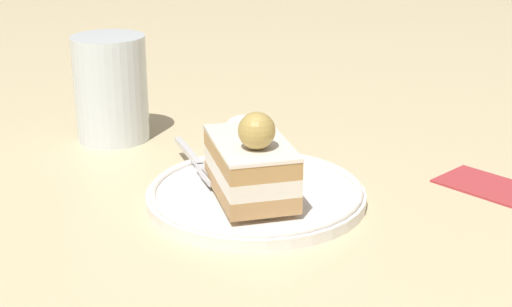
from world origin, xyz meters
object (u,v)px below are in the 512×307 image
at_px(dessert_plate, 256,194).
at_px(folded_napkin, 496,187).
at_px(whipped_cream_dollop, 244,137).
at_px(drink_glass_far, 111,94).
at_px(cake_slice, 251,164).
at_px(fork, 197,161).

height_order(dessert_plate, folded_napkin, dessert_plate).
distance_m(whipped_cream_dollop, drink_glass_far, 0.18).
xyz_separation_m(whipped_cream_dollop, drink_glass_far, (-0.09, -0.15, 0.01)).
distance_m(dessert_plate, cake_slice, 0.04).
relative_size(fork, folded_napkin, 1.12).
bearing_deg(cake_slice, fork, -137.71).
bearing_deg(cake_slice, drink_glass_far, -134.95).
relative_size(cake_slice, whipped_cream_dollop, 2.79).
xyz_separation_m(whipped_cream_dollop, fork, (0.02, -0.04, -0.02)).
relative_size(dessert_plate, drink_glass_far, 1.72).
height_order(cake_slice, folded_napkin, cake_slice).
xyz_separation_m(fork, drink_glass_far, (-0.10, -0.11, 0.03)).
bearing_deg(cake_slice, folded_napkin, 108.57).
height_order(cake_slice, whipped_cream_dollop, cake_slice).
distance_m(cake_slice, whipped_cream_dollop, 0.09).
xyz_separation_m(dessert_plate, drink_glass_far, (-0.15, -0.17, 0.04)).
height_order(fork, folded_napkin, fork).
bearing_deg(fork, drink_glass_far, -133.35).
bearing_deg(whipped_cream_dollop, cake_slice, 11.49).
height_order(whipped_cream_dollop, fork, whipped_cream_dollop).
xyz_separation_m(drink_glass_far, folded_napkin, (0.10, 0.39, -0.05)).
bearing_deg(dessert_plate, drink_glass_far, -131.29).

